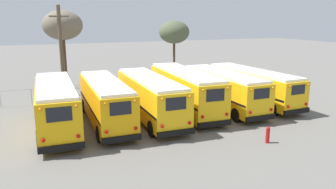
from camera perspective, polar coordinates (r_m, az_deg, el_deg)
The scene contains 12 objects.
ground_plane at distance 25.99m, azimuth -0.05°, elevation -3.46°, with size 160.00×160.00×0.00m, color #66635E.
school_bus_0 at distance 23.32m, azimuth -18.94°, elevation -1.66°, with size 2.81×10.06×3.22m.
school_bus_1 at distance 23.69m, azimuth -10.87°, elevation -1.01°, with size 2.64×9.86×3.16m.
school_bus_2 at distance 24.49m, azimuth -3.19°, elevation -0.30°, with size 2.74×10.35×3.19m.
school_bus_3 at distance 26.58m, azimuth 2.90°, elevation 0.88°, with size 3.04×10.84×3.31m.
school_bus_4 at distance 27.81m, azimuth 9.53°, elevation 1.02°, with size 2.55×10.18×3.06m.
school_bus_5 at distance 30.09m, azimuth 14.41°, elevation 1.64°, with size 2.90×10.79×2.98m.
utility_pole at distance 33.25m, azimuth -18.09°, elevation 7.31°, with size 1.80×0.36×8.64m.
bare_tree_0 at distance 36.60m, azimuth -17.88°, elevation 11.37°, with size 4.12×4.12×8.28m.
bare_tree_1 at distance 44.42m, azimuth 1.08°, elevation 10.78°, with size 4.05×4.05×7.16m.
fence_line at distance 32.51m, azimuth -5.10°, elevation 1.66°, with size 24.74×0.06×1.42m.
fire_hydrant at distance 20.92m, azimuth 16.97°, elevation -6.72°, with size 0.24×0.24×1.03m.
Camera 1 is at (-9.62, -22.98, 7.41)m, focal length 35.00 mm.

